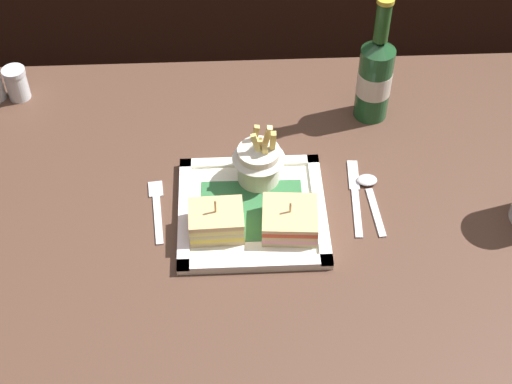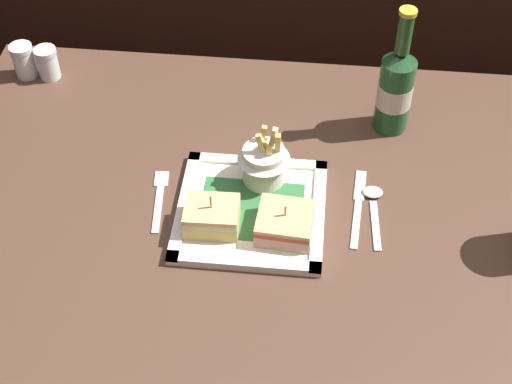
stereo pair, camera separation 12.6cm
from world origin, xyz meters
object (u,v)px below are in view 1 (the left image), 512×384
Objects in this scene: fork at (157,207)px; knife at (355,194)px; sandwich_half_left at (216,221)px; sandwich_half_right at (290,220)px; fries_cup at (258,159)px; beer_bottle at (375,76)px; dining_table at (260,246)px; square_plate at (252,212)px; pepper_shaker at (17,85)px; spoon at (369,189)px.

knife is at bearing 2.69° from fork.
sandwich_half_left is 0.12m from sandwich_half_right.
sandwich_half_right reaches higher than knife.
fries_cup is at bearing 57.44° from sandwich_half_left.
sandwich_half_left is at bearing -122.56° from fries_cup.
beer_bottle reaches higher than knife.
sandwich_half_right is 0.34m from beer_bottle.
dining_table is 0.17m from sandwich_half_right.
square_plate is 0.16m from fork.
fries_cup is at bearing 79.86° from square_plate.
square_plate is at bearing -36.67° from pepper_shaker.
square_plate is 1.72× the size of fork.
dining_table is 0.18m from fries_cup.
sandwich_half_left is 0.28m from spoon.
dining_table is 0.18m from sandwich_half_left.
dining_table is at bearing -88.51° from fries_cup.
sandwich_half_left is (-0.07, -0.07, 0.15)m from dining_table.
fries_cup is (-0.00, 0.05, 0.18)m from dining_table.
spoon is at bearing 17.91° from sandwich_half_left.
square_plate is 2.09× the size of fries_cup.
sandwich_half_left is (-0.06, -0.04, 0.03)m from square_plate.
sandwich_half_right is 1.43× the size of pepper_shaker.
pepper_shaker is at bearing 154.90° from knife.
fries_cup is (0.01, 0.07, 0.05)m from square_plate.
fries_cup is at bearing 112.22° from sandwich_half_right.
sandwich_half_right is 0.62m from pepper_shaker.
spoon is at bearing 3.65° from fork.
knife is at bearing -12.09° from fries_cup.
fries_cup is 0.19m from fork.
beer_bottle is 3.82× the size of pepper_shaker.
square_plate reaches higher than fork.
dining_table is 4.55× the size of beer_bottle.
sandwich_half_left reaches higher than sandwich_half_right.
dining_table is 8.07× the size of fork.
knife is at bearing 18.11° from sandwich_half_left.
pepper_shaker reaches higher than fork.
beer_bottle reaches higher than pepper_shaker.
square_plate is at bearing -168.16° from knife.
sandwich_half_right is 0.17m from spoon.
beer_bottle reaches higher than fries_cup.
sandwich_half_right is (0.06, -0.04, 0.02)m from square_plate.
sandwich_half_left is 0.35× the size of beer_bottle.
square_plate reaches higher than spoon.
sandwich_half_left reaches higher than dining_table.
fries_cup is (0.07, 0.11, 0.03)m from sandwich_half_left.
sandwich_half_right is 0.14m from knife.
square_plate is at bearing 145.76° from sandwich_half_right.
knife is at bearing -25.10° from pepper_shaker.
fries_cup is 0.20m from spoon.
knife is (-0.06, -0.21, -0.09)m from beer_bottle.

